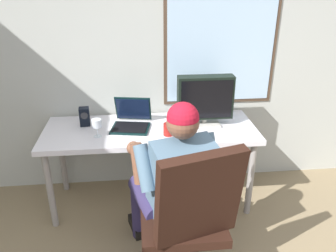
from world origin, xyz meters
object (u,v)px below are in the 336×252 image
desk (150,136)px  laptop (132,119)px  coffee_mug (168,129)px  office_chair (190,212)px  crt_monitor (205,98)px  desk_speaker (85,117)px  person_seated (174,180)px  wine_glass (97,124)px

desk → laptop: laptop is taller
coffee_mug → laptop: bearing=144.3°
office_chair → crt_monitor: size_ratio=2.34×
desk → desk_speaker: bearing=168.1°
coffee_mug → desk: bearing=133.4°
coffee_mug → office_chair: bearing=-86.7°
person_seated → desk_speaker: 1.05m
desk → office_chair: bearing=-79.1°
crt_monitor → desk: bearing=-176.0°
desk → laptop: bearing=157.6°
desk_speaker → coffee_mug: bearing=-20.9°
desk → coffee_mug: coffee_mug is taller
person_seated → coffee_mug: size_ratio=12.69×
person_seated → crt_monitor: 0.85m
office_chair → person_seated: size_ratio=0.86×
person_seated → laptop: person_seated is taller
laptop → coffee_mug: size_ratio=3.66×
crt_monitor → person_seated: bearing=-115.5°
laptop → desk: bearing=-22.4°
laptop → person_seated: bearing=-70.3°
person_seated → crt_monitor: (0.34, 0.72, 0.30)m
laptop → wine_glass: laptop is taller
office_chair → coffee_mug: size_ratio=10.93×
desk → person_seated: bearing=-80.4°
desk_speaker → coffee_mug: desk_speaker is taller
laptop → wine_glass: 0.33m
person_seated → wine_glass: person_seated is taller
crt_monitor → desk_speaker: 1.02m
person_seated → crt_monitor: bearing=64.5°
office_chair → desk_speaker: (-0.72, 1.07, 0.20)m
desk → coffee_mug: bearing=-46.6°
office_chair → coffee_mug: bearing=93.3°
desk → wine_glass: bearing=-164.4°
office_chair → wine_glass: (-0.60, 0.84, 0.23)m
desk → person_seated: size_ratio=1.41×
wine_glass → desk_speaker: (-0.12, 0.23, -0.03)m
laptop → crt_monitor: bearing=-2.8°
crt_monitor → coffee_mug: (-0.32, -0.18, -0.18)m
office_chair → wine_glass: office_chair is taller
office_chair → coffee_mug: (-0.05, 0.81, 0.17)m
office_chair → person_seated: 0.28m
person_seated → office_chair: bearing=-76.0°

